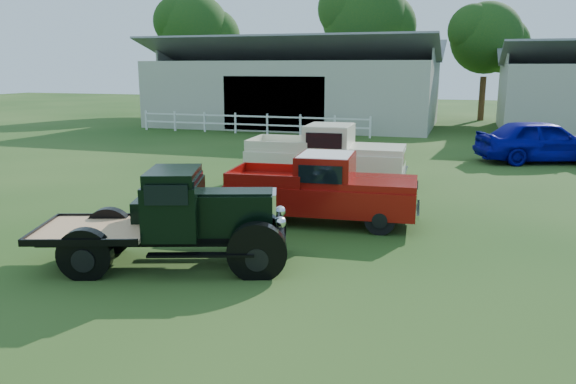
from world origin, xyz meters
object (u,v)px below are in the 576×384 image
(misc_car_blue, at_px, (542,141))
(red_pickup, at_px, (322,188))
(vintage_flatbed, at_px, (170,218))
(white_pickup, at_px, (326,155))

(misc_car_blue, bearing_deg, red_pickup, 131.52)
(vintage_flatbed, bearing_deg, red_pickup, 43.97)
(red_pickup, height_order, misc_car_blue, red_pickup)
(vintage_flatbed, height_order, misc_car_blue, vintage_flatbed)
(white_pickup, distance_m, misc_car_blue, 10.13)
(red_pickup, distance_m, white_pickup, 4.71)
(vintage_flatbed, height_order, red_pickup, vintage_flatbed)
(red_pickup, bearing_deg, vintage_flatbed, -122.06)
(red_pickup, bearing_deg, white_pickup, 98.14)
(red_pickup, relative_size, misc_car_blue, 0.94)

